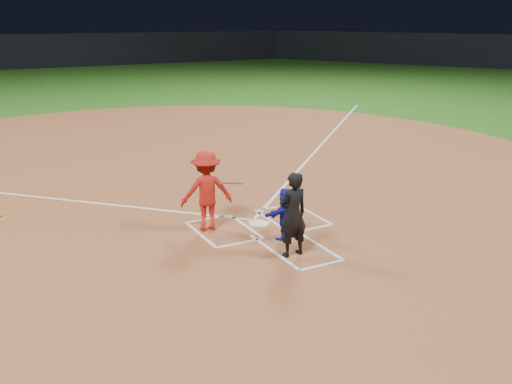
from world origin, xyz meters
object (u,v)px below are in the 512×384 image
catcher (286,213)px  batter_at_plate (207,191)px  home_plate (259,223)px  umpire (293,215)px

catcher → batter_at_plate: size_ratio=0.63×
home_plate → umpire: 2.27m
home_plate → catcher: catcher is taller
home_plate → batter_at_plate: 1.64m
home_plate → batter_at_plate: size_ratio=0.31×
home_plate → catcher: size_ratio=0.49×
catcher → batter_at_plate: 2.00m
catcher → umpire: (-0.37, -0.91, 0.32)m
catcher → umpire: umpire is taller
umpire → home_plate: bearing=-100.7°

